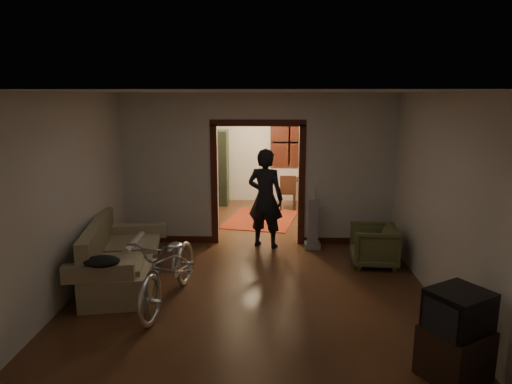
{
  "coord_description": "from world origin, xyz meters",
  "views": [
    {
      "loc": [
        0.26,
        -7.58,
        2.76
      ],
      "look_at": [
        0.0,
        -0.3,
        1.2
      ],
      "focal_mm": 32.0,
      "sensor_mm": 36.0,
      "label": 1
    }
  ],
  "objects_px": {
    "desk": "(310,192)",
    "person": "(265,198)",
    "armchair": "(374,245)",
    "bicycle": "(169,268)",
    "locker": "(210,168)",
    "sofa": "(122,253)"
  },
  "relations": [
    {
      "from": "locker",
      "to": "desk",
      "type": "distance_m",
      "value": 2.63
    },
    {
      "from": "bicycle",
      "to": "locker",
      "type": "distance_m",
      "value": 5.7
    },
    {
      "from": "sofa",
      "to": "person",
      "type": "distance_m",
      "value": 2.77
    },
    {
      "from": "bicycle",
      "to": "armchair",
      "type": "bearing_deg",
      "value": 34.5
    },
    {
      "from": "bicycle",
      "to": "sofa",
      "type": "bearing_deg",
      "value": 151.21
    },
    {
      "from": "bicycle",
      "to": "desk",
      "type": "height_order",
      "value": "bicycle"
    },
    {
      "from": "desk",
      "to": "person",
      "type": "bearing_deg",
      "value": -98.89
    },
    {
      "from": "armchair",
      "to": "locker",
      "type": "relative_size",
      "value": 0.39
    },
    {
      "from": "armchair",
      "to": "locker",
      "type": "xyz_separation_m",
      "value": [
        -3.26,
        4.17,
        0.61
      ]
    },
    {
      "from": "person",
      "to": "desk",
      "type": "relative_size",
      "value": 2.05
    },
    {
      "from": "sofa",
      "to": "person",
      "type": "relative_size",
      "value": 1.09
    },
    {
      "from": "armchair",
      "to": "person",
      "type": "xyz_separation_m",
      "value": [
        -1.8,
        0.88,
        0.58
      ]
    },
    {
      "from": "armchair",
      "to": "person",
      "type": "height_order",
      "value": "person"
    },
    {
      "from": "sofa",
      "to": "desk",
      "type": "distance_m",
      "value": 6.01
    },
    {
      "from": "bicycle",
      "to": "desk",
      "type": "bearing_deg",
      "value": 75.87
    },
    {
      "from": "desk",
      "to": "locker",
      "type": "bearing_deg",
      "value": -169.5
    },
    {
      "from": "person",
      "to": "armchair",
      "type": "bearing_deg",
      "value": 172.76
    },
    {
      "from": "bicycle",
      "to": "armchair",
      "type": "distance_m",
      "value": 3.4
    },
    {
      "from": "bicycle",
      "to": "locker",
      "type": "relative_size",
      "value": 1.01
    },
    {
      "from": "sofa",
      "to": "person",
      "type": "bearing_deg",
      "value": 29.25
    },
    {
      "from": "bicycle",
      "to": "desk",
      "type": "distance_m",
      "value": 6.19
    },
    {
      "from": "sofa",
      "to": "bicycle",
      "type": "xyz_separation_m",
      "value": [
        0.85,
        -0.64,
        0.04
      ]
    }
  ]
}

